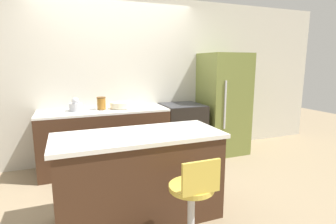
{
  "coord_description": "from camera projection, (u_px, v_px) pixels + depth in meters",
  "views": [
    {
      "loc": [
        -0.78,
        -3.52,
        1.56
      ],
      "look_at": [
        0.44,
        -0.4,
        0.93
      ],
      "focal_mm": 28.0,
      "sensor_mm": 36.0,
      "label": 1
    }
  ],
  "objects": [
    {
      "name": "ground_plane",
      "position": [
        129.0,
        172.0,
        3.79
      ],
      "size": [
        14.0,
        14.0,
        0.0
      ],
      "primitive_type": "plane",
      "color": "#998466"
    },
    {
      "name": "wall_back",
      "position": [
        117.0,
        79.0,
        4.19
      ],
      "size": [
        8.0,
        0.06,
        2.6
      ],
      "color": "beige",
      "rests_on": "ground_plane"
    },
    {
      "name": "back_counter",
      "position": [
        105.0,
        139.0,
        3.93
      ],
      "size": [
        1.85,
        0.65,
        0.89
      ],
      "color": "#422819",
      "rests_on": "ground_plane"
    },
    {
      "name": "kitchen_island",
      "position": [
        140.0,
        176.0,
        2.61
      ],
      "size": [
        1.63,
        0.69,
        0.89
      ],
      "color": "#422819",
      "rests_on": "ground_plane"
    },
    {
      "name": "oven_range",
      "position": [
        182.0,
        131.0,
        4.38
      ],
      "size": [
        0.66,
        0.66,
        0.89
      ],
      "color": "black",
      "rests_on": "ground_plane"
    },
    {
      "name": "refrigerator",
      "position": [
        223.0,
        104.0,
        4.56
      ],
      "size": [
        0.73,
        0.72,
        1.72
      ],
      "color": "olive",
      "rests_on": "ground_plane"
    },
    {
      "name": "stool_chair",
      "position": [
        193.0,
        206.0,
        2.1
      ],
      "size": [
        0.37,
        0.37,
        0.86
      ],
      "color": "#B7B7BC",
      "rests_on": "ground_plane"
    },
    {
      "name": "kettle",
      "position": [
        76.0,
        106.0,
        3.69
      ],
      "size": [
        0.18,
        0.18,
        0.19
      ],
      "color": "silver",
      "rests_on": "back_counter"
    },
    {
      "name": "mixing_bowl",
      "position": [
        120.0,
        105.0,
        3.92
      ],
      "size": [
        0.29,
        0.29,
        0.09
      ],
      "color": "beige",
      "rests_on": "back_counter"
    },
    {
      "name": "canister_jar",
      "position": [
        101.0,
        103.0,
        3.81
      ],
      "size": [
        0.13,
        0.13,
        0.18
      ],
      "color": "#9E6623",
      "rests_on": "back_counter"
    }
  ]
}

